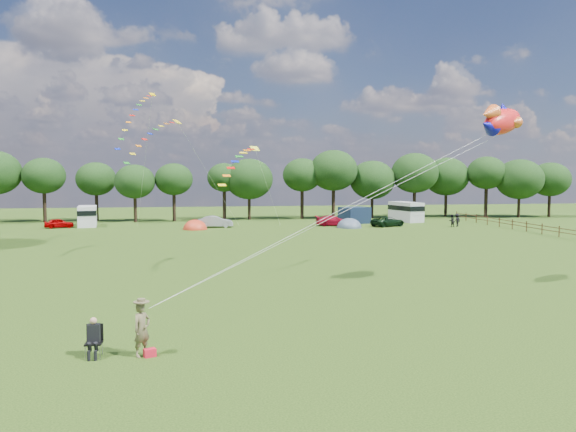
{
  "coord_description": "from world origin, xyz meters",
  "views": [
    {
      "loc": [
        -5.46,
        -26.74,
        6.6
      ],
      "look_at": [
        0.0,
        8.0,
        4.0
      ],
      "focal_mm": 35.0,
      "sensor_mm": 36.0,
      "label": 1
    }
  ],
  "objects": [
    {
      "name": "car_c",
      "position": [
        11.52,
        43.66,
        0.66
      ],
      "size": [
        4.46,
        1.99,
        1.32
      ],
      "primitive_type": "imported",
      "rotation": [
        0.0,
        0.0,
        1.54
      ],
      "color": "#A20A1E",
      "rests_on": "ground"
    },
    {
      "name": "awning_navy",
      "position": [
        15.25,
        46.81,
        1.1
      ],
      "size": [
        4.35,
        3.98,
        2.21
      ],
      "primitive_type": "cube",
      "rotation": [
        0.0,
        0.0,
        0.38
      ],
      "color": "#111E35",
      "rests_on": "ground"
    },
    {
      "name": "campervan_d",
      "position": [
        23.21,
        48.58,
        1.48
      ],
      "size": [
        3.65,
        6.02,
        2.75
      ],
      "rotation": [
        0.0,
        0.0,
        1.81
      ],
      "color": "#BAB9BB",
      "rests_on": "ground"
    },
    {
      "name": "streamer_kite_b",
      "position": [
        -8.8,
        19.62,
        9.92
      ],
      "size": [
        4.27,
        4.73,
        3.81
      ],
      "rotation": [
        0.0,
        0.0,
        0.96
      ],
      "color": "yellow",
      "rests_on": "ground"
    },
    {
      "name": "car_d",
      "position": [
        18.25,
        41.78,
        0.63
      ],
      "size": [
        5.07,
        3.74,
        1.26
      ],
      "primitive_type": "imported",
      "rotation": [
        0.0,
        0.0,
        1.98
      ],
      "color": "black",
      "rests_on": "ground"
    },
    {
      "name": "car_a",
      "position": [
        -22.74,
        45.93,
        0.59
      ],
      "size": [
        3.79,
        2.26,
        1.18
      ],
      "primitive_type": "imported",
      "rotation": [
        0.0,
        0.0,
        1.83
      ],
      "color": "#A00001",
      "rests_on": "ground"
    },
    {
      "name": "ground_plane",
      "position": [
        0.0,
        0.0,
        0.0
      ],
      "size": [
        180.0,
        180.0,
        0.0
      ],
      "primitive_type": "plane",
      "color": "black",
      "rests_on": "ground"
    },
    {
      "name": "fence",
      "position": [
        32.0,
        34.5,
        0.7
      ],
      "size": [
        0.12,
        33.12,
        1.2
      ],
      "color": "#472D19",
      "rests_on": "ground"
    },
    {
      "name": "walker_a",
      "position": [
        25.89,
        39.65,
        0.79
      ],
      "size": [
        0.86,
        0.64,
        1.57
      ],
      "primitive_type": "imported",
      "rotation": [
        0.0,
        0.0,
        3.39
      ],
      "color": "black",
      "rests_on": "ground"
    },
    {
      "name": "walker_b",
      "position": [
        26.92,
        40.28,
        0.82
      ],
      "size": [
        1.17,
        0.92,
        1.65
      ],
      "primitive_type": "imported",
      "rotation": [
        0.0,
        0.0,
        3.61
      ],
      "color": "black",
      "rests_on": "ground"
    },
    {
      "name": "camp_chair",
      "position": [
        -9.31,
        -5.98,
        0.88
      ],
      "size": [
        0.6,
        0.59,
        1.47
      ],
      "rotation": [
        0.0,
        0.0,
        -0.01
      ],
      "color": "#99999E",
      "rests_on": "ground"
    },
    {
      "name": "tent_orange",
      "position": [
        -6.09,
        41.61,
        0.02
      ],
      "size": [
        2.97,
        3.25,
        2.32
      ],
      "color": "red",
      "rests_on": "ground"
    },
    {
      "name": "kite_bag",
      "position": [
        -7.33,
        -6.29,
        0.15
      ],
      "size": [
        0.5,
        0.42,
        0.3
      ],
      "primitive_type": "cube",
      "rotation": [
        0.0,
        0.0,
        0.4
      ],
      "color": "red",
      "rests_on": "ground"
    },
    {
      "name": "campervan_b",
      "position": [
        -19.74,
        47.95,
        1.39
      ],
      "size": [
        3.02,
        5.55,
        2.59
      ],
      "rotation": [
        0.0,
        0.0,
        1.72
      ],
      "color": "silver",
      "rests_on": "ground"
    },
    {
      "name": "tree_line",
      "position": [
        5.3,
        54.99,
        6.35
      ],
      "size": [
        102.98,
        10.98,
        10.27
      ],
      "color": "black",
      "rests_on": "ground"
    },
    {
      "name": "streamer_kite_a",
      "position": [
        -11.03,
        27.42,
        12.51
      ],
      "size": [
        3.31,
        5.5,
        5.74
      ],
      "rotation": [
        0.0,
        0.0,
        0.57
      ],
      "color": "#ECBE00",
      "rests_on": "ground"
    },
    {
      "name": "streamer_kite_c",
      "position": [
        -2.57,
        11.86,
        7.73
      ],
      "size": [
        3.18,
        4.85,
        2.8
      ],
      "rotation": [
        0.0,
        0.0,
        0.36
      ],
      "color": "#EFF730",
      "rests_on": "ground"
    },
    {
      "name": "kite_flyer",
      "position": [
        -7.61,
        -6.17,
        0.99
      ],
      "size": [
        0.84,
        0.85,
        1.98
      ],
      "primitive_type": "imported",
      "rotation": [
        0.0,
        0.0,
        0.8
      ],
      "color": "brown",
      "rests_on": "ground"
    },
    {
      "name": "fish_kite",
      "position": [
        11.73,
        3.68,
        9.69
      ],
      "size": [
        4.12,
        3.24,
        2.25
      ],
      "rotation": [
        0.0,
        -0.21,
        0.57
      ],
      "color": "red",
      "rests_on": "ground"
    },
    {
      "name": "tent_greyblue",
      "position": [
        12.87,
        40.76,
        0.02
      ],
      "size": [
        3.17,
        3.47,
        2.36
      ],
      "color": "#455262",
      "rests_on": "ground"
    },
    {
      "name": "car_b",
      "position": [
        -3.59,
        43.73,
        0.72
      ],
      "size": [
        4.07,
        1.53,
        1.44
      ],
      "primitive_type": "imported",
      "rotation": [
        0.0,
        0.0,
        1.57
      ],
      "color": "gray",
      "rests_on": "ground"
    }
  ]
}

